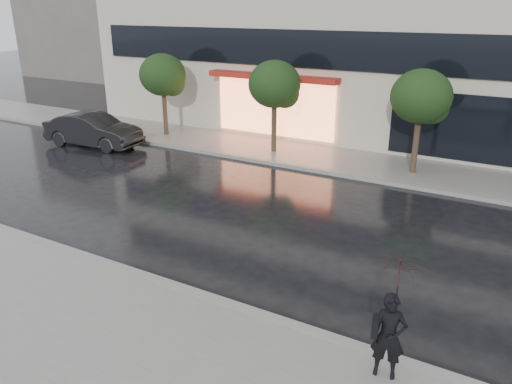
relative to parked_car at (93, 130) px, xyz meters
The scene contains 11 objects.
ground 12.78m from the parked_car, 33.01° to the right, with size 120.00×120.00×0.00m, color black.
sidewalk_near 14.80m from the parked_car, 43.63° to the right, with size 60.00×4.50×0.12m, color slate.
sidewalk_far 11.22m from the parked_car, 17.14° to the left, with size 60.00×3.50×0.12m, color slate.
curb_near 13.35m from the parked_car, 36.61° to the right, with size 60.00×0.25×0.14m, color gray.
curb_far 10.83m from the parked_car, ahead, with size 60.00×0.25×0.14m, color gray.
bg_building_left 26.26m from the parked_car, 132.24° to the left, with size 14.00×10.00×12.00m, color #59544F.
tree_far_west 4.15m from the parked_car, 60.24° to the left, with size 2.20×2.20×3.99m.
tree_mid_west 8.62m from the parked_car, 21.64° to the left, with size 2.20×2.20×3.99m.
tree_mid_east 14.27m from the parked_car, 12.61° to the left, with size 2.20×2.20×3.99m.
parked_car is the anchor object (origin of this frame).
pedestrian_with_umbrella 18.13m from the parked_car, 27.79° to the right, with size 1.08×1.09×2.26m.
Camera 1 is at (6.83, -8.63, 6.09)m, focal length 35.00 mm.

